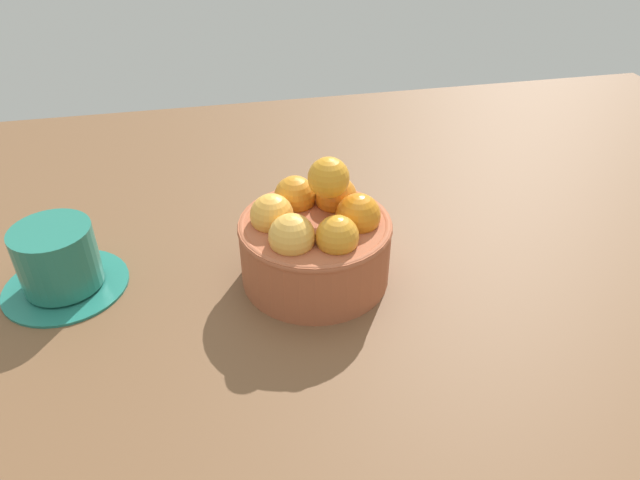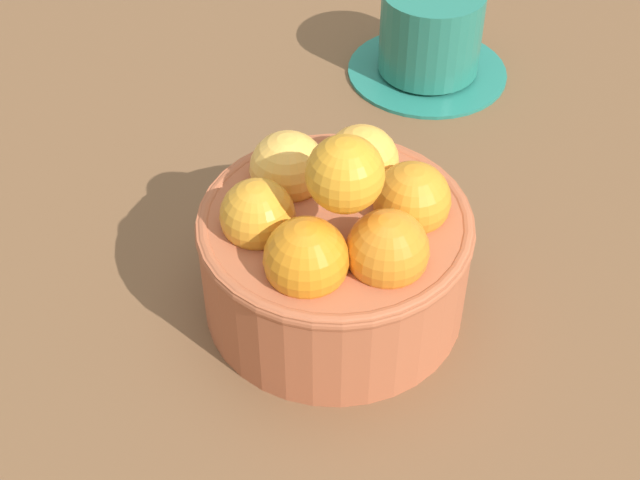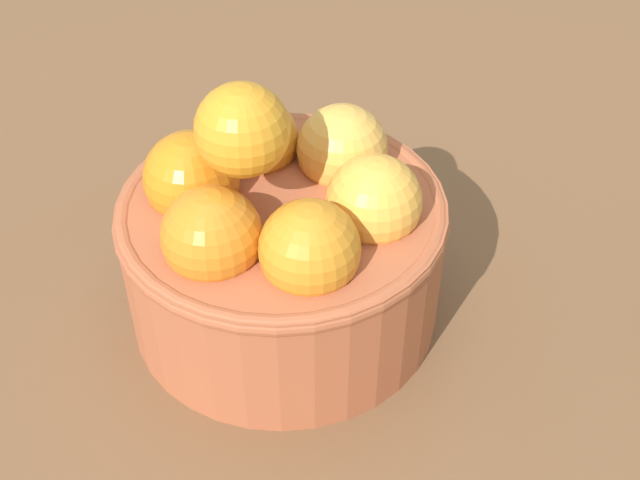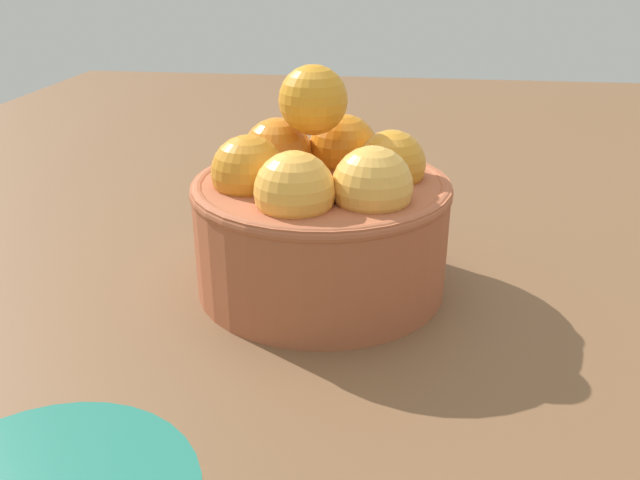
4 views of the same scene
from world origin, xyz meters
The scene contains 3 objects.
ground_plane centered at (0.00, 0.00, -2.34)cm, with size 155.92×105.82×4.68cm, color brown.
terracotta_bowl centered at (0.05, 0.03, 5.08)cm, with size 16.30×16.30×14.08cm.
coffee_cup centered at (-26.90, 3.82, 3.36)cm, with size 13.22×13.22×7.49cm.
Camera 2 is at (38.86, 5.39, 43.12)cm, focal length 51.67 mm.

